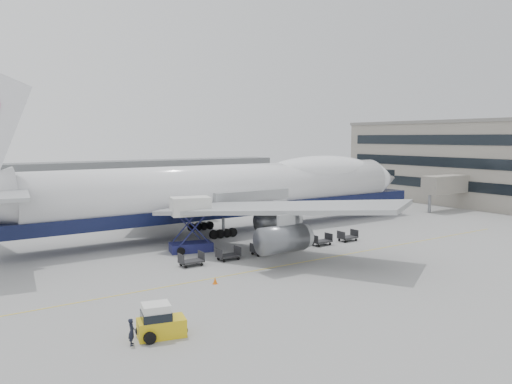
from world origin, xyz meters
TOP-DOWN VIEW (x-y plane):
  - ground at (0.00, 0.00)m, footprint 260.00×260.00m
  - apron_line at (0.00, -6.00)m, footprint 60.00×0.15m
  - hangar at (-10.00, 70.00)m, footprint 110.00×8.00m
  - airliner at (0.64, 12.00)m, footprint 67.00×55.30m
  - catering_truck at (-9.72, 4.52)m, footprint 4.91×3.86m
  - baggage_tug at (-21.97, -15.52)m, footprint 3.21×2.20m
  - ground_worker at (-23.84, -15.75)m, footprint 0.60×0.71m
  - traffic_cone at (-13.53, -7.60)m, footprint 0.40×0.40m
  - dolly_0 at (-12.49, -1.06)m, footprint 2.30×1.35m
  - dolly_1 at (-8.30, -1.06)m, footprint 2.30×1.35m
  - dolly_2 at (-4.12, -1.06)m, footprint 2.30×1.35m
  - dolly_3 at (0.06, -1.06)m, footprint 2.30×1.35m
  - dolly_4 at (4.24, -1.06)m, footprint 2.30×1.35m
  - dolly_5 at (8.42, -1.06)m, footprint 2.30×1.35m

SIDE VIEW (x-z plane):
  - ground at x=0.00m, z-range 0.00..0.00m
  - apron_line at x=0.00m, z-range 0.00..0.01m
  - traffic_cone at x=-13.53m, z-range -0.02..0.58m
  - dolly_0 at x=-12.49m, z-range -0.12..1.18m
  - dolly_1 at x=-8.30m, z-range -0.12..1.18m
  - dolly_2 at x=-4.12m, z-range -0.12..1.18m
  - dolly_3 at x=0.06m, z-range -0.12..1.18m
  - dolly_4 at x=4.24m, z-range -0.12..1.18m
  - dolly_5 at x=8.42m, z-range -0.12..1.18m
  - ground_worker at x=-23.84m, z-range 0.00..1.64m
  - baggage_tug at x=-21.97m, z-range -0.12..2.03m
  - catering_truck at x=-9.72m, z-range 0.43..6.42m
  - hangar at x=-10.00m, z-range 0.00..7.00m
  - airliner at x=0.64m, z-range -4.37..15.61m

